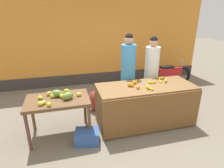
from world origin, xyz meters
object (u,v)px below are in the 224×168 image
object	(u,v)px
produce_crate	(87,137)
produce_sack	(95,101)
parked_motorcycle	(169,75)
vendor_woman_white_shirt	(151,73)
vendor_woman_blue_shirt	(128,73)

from	to	relation	value
produce_crate	produce_sack	distance (m)	1.27
parked_motorcycle	produce_sack	xyz separation A→B (m)	(-2.62, -0.97, -0.14)
produce_crate	parked_motorcycle	bearing A→B (deg)	36.21
vendor_woman_white_shirt	produce_sack	bearing A→B (deg)	175.05
vendor_woman_blue_shirt	produce_crate	size ratio (longest dim) A/B	4.29
vendor_woman_white_shirt	produce_sack	size ratio (longest dim) A/B	3.49
parked_motorcycle	produce_sack	world-z (taller)	parked_motorcycle
vendor_woman_white_shirt	produce_sack	xyz separation A→B (m)	(-1.42, 0.12, -0.65)
vendor_woman_white_shirt	parked_motorcycle	distance (m)	1.70
vendor_woman_blue_shirt	produce_sack	bearing A→B (deg)	168.96
vendor_woman_white_shirt	produce_crate	xyz separation A→B (m)	(-1.78, -1.09, -0.78)
produce_crate	produce_sack	size ratio (longest dim) A/B	0.85
parked_motorcycle	vendor_woman_white_shirt	bearing A→B (deg)	-137.67
vendor_woman_blue_shirt	parked_motorcycle	bearing A→B (deg)	31.66
vendor_woman_white_shirt	produce_crate	world-z (taller)	vendor_woman_white_shirt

